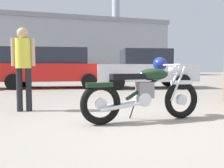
{
  "coord_description": "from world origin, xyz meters",
  "views": [
    {
      "loc": [
        -1.23,
        -3.09,
        0.86
      ],
      "look_at": [
        -0.17,
        1.32,
        0.55
      ],
      "focal_mm": 36.94,
      "sensor_mm": 36.0,
      "label": 1
    }
  ],
  "objects": [
    {
      "name": "bystander",
      "position": [
        -1.87,
        1.78,
        1.02
      ],
      "size": [
        0.46,
        0.3,
        1.66
      ],
      "rotation": [
        0.0,
        0.0,
        4.6
      ],
      "color": "black",
      "rests_on": "ground_plane"
    },
    {
      "name": "dark_sedan_left",
      "position": [
        -1.43,
        7.47,
        0.94
      ],
      "size": [
        4.86,
        2.33,
        1.74
      ],
      "rotation": [
        0.0,
        0.0,
        -0.1
      ],
      "color": "black",
      "rests_on": "ground_plane"
    },
    {
      "name": "silver_sedan_mid",
      "position": [
        -2.21,
        13.54,
        0.94
      ],
      "size": [
        4.92,
        2.53,
        1.74
      ],
      "rotation": [
        0.0,
        0.0,
        3.3
      ],
      "color": "black",
      "rests_on": "ground_plane"
    },
    {
      "name": "pale_sedan_back",
      "position": [
        2.53,
        6.37,
        0.84
      ],
      "size": [
        4.38,
        2.32,
        1.67
      ],
      "rotation": [
        0.0,
        0.0,
        -0.13
      ],
      "color": "black",
      "rests_on": "ground_plane"
    },
    {
      "name": "industrial_building",
      "position": [
        2.43,
        29.68,
        3.47
      ],
      "size": [
        20.38,
        13.84,
        14.08
      ],
      "rotation": [
        0.0,
        0.0,
        0.04
      ],
      "color": "#9EA0A8",
      "rests_on": "ground_plane"
    },
    {
      "name": "vintage_motorcycle",
      "position": [
        0.19,
        0.42,
        0.49
      ],
      "size": [
        2.08,
        0.73,
        1.07
      ],
      "rotation": [
        0.0,
        0.0,
        0.09
      ],
      "color": "black",
      "rests_on": "ground_plane"
    },
    {
      "name": "ground_plane",
      "position": [
        0.0,
        0.0,
        0.0
      ],
      "size": [
        80.0,
        80.0,
        0.0
      ],
      "primitive_type": "plane",
      "color": "gray"
    }
  ]
}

